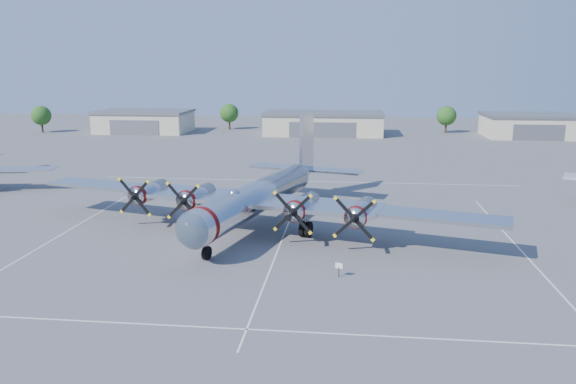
# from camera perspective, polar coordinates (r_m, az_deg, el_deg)

# --- Properties ---
(ground) EXTENTS (260.00, 260.00, 0.00)m
(ground) POSITION_cam_1_polar(r_m,az_deg,el_deg) (57.23, -0.25, -3.94)
(ground) COLOR #565658
(ground) RESTS_ON ground
(parking_lines) EXTENTS (60.00, 50.08, 0.01)m
(parking_lines) POSITION_cam_1_polar(r_m,az_deg,el_deg) (55.57, -0.45, -4.45)
(parking_lines) COLOR silver
(parking_lines) RESTS_ON ground
(hangar_west) EXTENTS (22.60, 14.60, 5.40)m
(hangar_west) POSITION_cam_1_polar(r_m,az_deg,el_deg) (146.36, -14.38, 6.99)
(hangar_west) COLOR #C1B699
(hangar_west) RESTS_ON ground
(hangar_center) EXTENTS (28.60, 14.60, 5.40)m
(hangar_center) POSITION_cam_1_polar(r_m,az_deg,el_deg) (137.25, 3.64, 7.00)
(hangar_center) COLOR #C1B699
(hangar_center) RESTS_ON ground
(hangar_east) EXTENTS (20.60, 14.60, 5.40)m
(hangar_east) POSITION_cam_1_polar(r_m,az_deg,el_deg) (143.34, 23.30, 6.24)
(hangar_east) COLOR #C1B699
(hangar_east) RESTS_ON ground
(tree_far_west) EXTENTS (4.80, 4.80, 6.64)m
(tree_far_west) POSITION_cam_1_polar(r_m,az_deg,el_deg) (153.30, -23.79, 7.13)
(tree_far_west) COLOR #382619
(tree_far_west) RESTS_ON ground
(tree_west) EXTENTS (4.80, 4.80, 6.64)m
(tree_west) POSITION_cam_1_polar(r_m,az_deg,el_deg) (148.30, -5.99, 7.97)
(tree_west) COLOR #382619
(tree_west) RESTS_ON ground
(tree_east) EXTENTS (4.80, 4.80, 6.64)m
(tree_east) POSITION_cam_1_polar(r_m,az_deg,el_deg) (144.95, 15.80, 7.46)
(tree_east) COLOR #382619
(tree_east) RESTS_ON ground
(main_bomber_b29) EXTENTS (56.01, 45.11, 10.83)m
(main_bomber_b29) POSITION_cam_1_polar(r_m,az_deg,el_deg) (59.20, -2.76, -3.39)
(main_bomber_b29) COLOR silver
(main_bomber_b29) RESTS_ON ground
(info_placard) EXTENTS (0.59, 0.28, 1.18)m
(info_placard) POSITION_cam_1_polar(r_m,az_deg,el_deg) (44.99, 5.20, -7.61)
(info_placard) COLOR black
(info_placard) RESTS_ON ground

